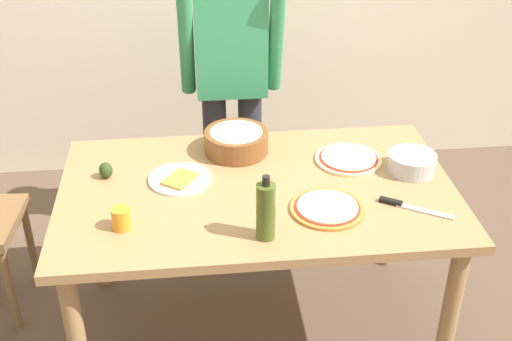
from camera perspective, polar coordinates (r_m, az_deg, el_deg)
name	(u,v)px	position (r m, az deg, el deg)	size (l,w,h in m)	color
ground	(257,326)	(3.16, 0.10, -13.21)	(8.00, 8.00, 0.00)	brown
dining_table	(257,206)	(2.74, 0.11, -3.07)	(1.60, 0.96, 0.76)	#A37A4C
person_cook	(231,75)	(3.27, -2.13, 8.22)	(0.49, 0.25, 1.62)	#2D2D38
pizza_raw_on_board	(348,159)	(2.90, 7.94, 1.01)	(0.29, 0.29, 0.02)	beige
pizza_cooked_on_tray	(327,208)	(2.56, 6.15, -3.23)	(0.29, 0.29, 0.02)	#C67A33
plate_with_slice	(180,179)	(2.74, -6.55, -0.73)	(0.26, 0.26, 0.02)	white
popcorn_bowl	(236,139)	(2.91, -1.71, 2.68)	(0.28, 0.28, 0.11)	brown
mixing_bowl_steel	(412,163)	(2.85, 13.24, 0.66)	(0.20, 0.20, 0.08)	#B7B7BC
olive_oil_bottle	(266,211)	(2.34, 0.84, -3.48)	(0.07, 0.07, 0.26)	#47561E
cup_orange	(121,219)	(2.48, -11.51, -4.07)	(0.07, 0.07, 0.09)	orange
chef_knife	(407,206)	(2.63, 12.82, -2.99)	(0.26, 0.17, 0.02)	silver
avocado	(106,170)	(2.80, -12.78, 0.03)	(0.06, 0.06, 0.07)	#2D4219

